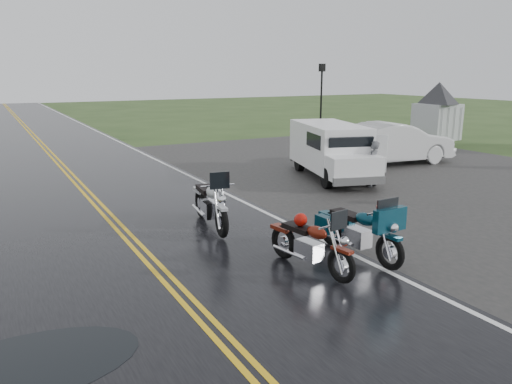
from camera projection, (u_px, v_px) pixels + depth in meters
ground at (173, 287)px, 8.91m from camera, size 120.00×120.00×0.00m
road at (76, 181)px, 17.42m from camera, size 8.00×100.00×0.04m
parking_pad at (412, 176)px, 18.32m from camera, size 14.00×24.00×0.03m
visitor_center at (439, 97)px, 27.94m from camera, size 16.00×10.00×4.80m
motorcycle_red at (342, 252)px, 8.80m from camera, size 1.11×2.28×1.30m
motorcycle_teal at (391, 238)px, 9.38m from camera, size 0.97×2.38×1.39m
motorcycle_silver at (222, 209)px, 11.21m from camera, size 1.25×2.61×1.48m
van_white at (328, 159)px, 16.12m from camera, size 3.22×5.34×1.97m
person_at_van at (373, 165)px, 16.38m from camera, size 0.66×0.59×1.52m
sedan_white at (393, 144)px, 20.59m from camera, size 5.31×2.28×1.70m
lamp_post_far_right at (321, 104)px, 26.45m from camera, size 0.36×0.36×4.21m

